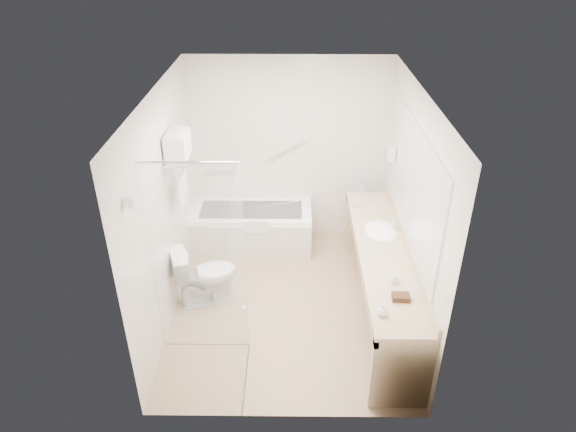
{
  "coord_description": "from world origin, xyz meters",
  "views": [
    {
      "loc": [
        0.05,
        -4.72,
        3.89
      ],
      "look_at": [
        0.0,
        0.3,
        1.0
      ],
      "focal_mm": 32.0,
      "sensor_mm": 36.0,
      "label": 1
    }
  ],
  "objects_px": {
    "toilet": "(205,275)",
    "amenity_basket": "(401,297)",
    "bathtub": "(252,227)",
    "water_bottle_left": "(363,192)",
    "vanity_counter": "(382,266)"
  },
  "relations": [
    {
      "from": "amenity_basket",
      "to": "water_bottle_left",
      "type": "distance_m",
      "value": 1.98
    },
    {
      "from": "vanity_counter",
      "to": "water_bottle_left",
      "type": "bearing_deg",
      "value": 94.84
    },
    {
      "from": "toilet",
      "to": "amenity_basket",
      "type": "distance_m",
      "value": 2.31
    },
    {
      "from": "vanity_counter",
      "to": "amenity_basket",
      "type": "bearing_deg",
      "value": -87.75
    },
    {
      "from": "bathtub",
      "to": "water_bottle_left",
      "type": "height_order",
      "value": "water_bottle_left"
    },
    {
      "from": "vanity_counter",
      "to": "toilet",
      "type": "relative_size",
      "value": 3.69
    },
    {
      "from": "bathtub",
      "to": "water_bottle_left",
      "type": "relative_size",
      "value": 7.34
    },
    {
      "from": "toilet",
      "to": "amenity_basket",
      "type": "relative_size",
      "value": 4.52
    },
    {
      "from": "toilet",
      "to": "amenity_basket",
      "type": "xyz_separation_m",
      "value": [
        2.01,
        -1.02,
        0.52
      ]
    },
    {
      "from": "bathtub",
      "to": "vanity_counter",
      "type": "distance_m",
      "value": 2.09
    },
    {
      "from": "water_bottle_left",
      "to": "bathtub",
      "type": "bearing_deg",
      "value": 170.46
    },
    {
      "from": "toilet",
      "to": "amenity_basket",
      "type": "height_order",
      "value": "amenity_basket"
    },
    {
      "from": "vanity_counter",
      "to": "amenity_basket",
      "type": "relative_size",
      "value": 16.67
    },
    {
      "from": "bathtub",
      "to": "vanity_counter",
      "type": "height_order",
      "value": "vanity_counter"
    },
    {
      "from": "amenity_basket",
      "to": "vanity_counter",
      "type": "bearing_deg",
      "value": 92.25
    }
  ]
}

